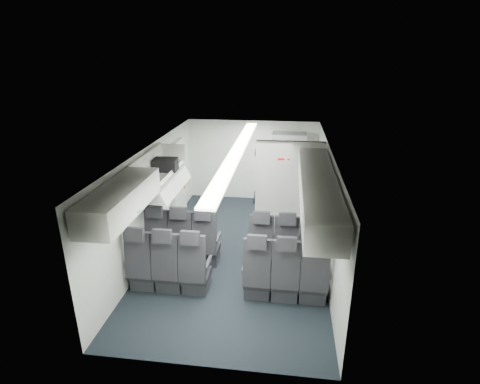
% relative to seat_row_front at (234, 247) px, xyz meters
% --- Properties ---
extents(cabin_shell, '(3.41, 6.01, 2.16)m').
position_rel_seat_row_front_xyz_m(cabin_shell, '(0.00, 0.53, 0.72)').
color(cabin_shell, black).
rests_on(cabin_shell, ground).
extents(seat_row_front, '(3.33, 0.56, 1.24)m').
position_rel_seat_row_front_xyz_m(seat_row_front, '(0.00, 0.00, 0.00)').
color(seat_row_front, black).
rests_on(seat_row_front, cabin_shell).
extents(seat_row_mid, '(3.33, 0.56, 1.24)m').
position_rel_seat_row_front_xyz_m(seat_row_mid, '(0.00, -0.90, 0.00)').
color(seat_row_mid, black).
rests_on(seat_row_mid, cabin_shell).
extents(overhead_bin_left_rear, '(0.53, 1.80, 0.40)m').
position_rel_seat_row_front_xyz_m(overhead_bin_left_rear, '(-1.40, -1.47, 1.46)').
color(overhead_bin_left_rear, white).
rests_on(overhead_bin_left_rear, cabin_shell).
extents(overhead_bin_left_front_open, '(0.64, 1.70, 0.72)m').
position_rel_seat_row_front_xyz_m(overhead_bin_left_front_open, '(-1.44, 0.28, 1.33)').
color(overhead_bin_left_front_open, '#9E9E93').
rests_on(overhead_bin_left_front_open, cabin_shell).
extents(overhead_bin_right_rear, '(0.53, 1.80, 0.40)m').
position_rel_seat_row_front_xyz_m(overhead_bin_right_rear, '(1.40, -1.47, 1.46)').
color(overhead_bin_right_rear, white).
rests_on(overhead_bin_right_rear, cabin_shell).
extents(overhead_bin_right_front, '(0.53, 1.70, 0.40)m').
position_rel_seat_row_front_xyz_m(overhead_bin_right_front, '(1.40, 0.28, 1.46)').
color(overhead_bin_right_front, white).
rests_on(overhead_bin_right_front, cabin_shell).
extents(bulkhead_partition, '(1.40, 0.15, 2.13)m').
position_rel_seat_row_front_xyz_m(bulkhead_partition, '(0.98, 1.33, 0.67)').
color(bulkhead_partition, silver).
rests_on(bulkhead_partition, cabin_shell).
extents(galley_unit, '(0.85, 0.52, 1.90)m').
position_rel_seat_row_front_xyz_m(galley_unit, '(0.95, 3.25, 0.55)').
color(galley_unit, '#939399').
rests_on(galley_unit, cabin_shell).
extents(boarding_door, '(0.12, 1.27, 1.86)m').
position_rel_seat_row_front_xyz_m(boarding_door, '(-1.64, 2.09, 0.55)').
color(boarding_door, silver).
rests_on(boarding_door, cabin_shell).
extents(flight_attendant, '(0.45, 0.67, 1.82)m').
position_rel_seat_row_front_xyz_m(flight_attendant, '(0.39, 2.08, 0.51)').
color(flight_attendant, black).
rests_on(flight_attendant, ground).
extents(carry_on_bag, '(0.45, 0.33, 0.26)m').
position_rel_seat_row_front_xyz_m(carry_on_bag, '(-1.38, 0.52, 1.38)').
color(carry_on_bag, black).
rests_on(carry_on_bag, overhead_bin_left_front_open).
extents(papers, '(0.21, 0.06, 0.15)m').
position_rel_seat_row_front_xyz_m(papers, '(0.58, 2.03, 0.61)').
color(papers, white).
rests_on(papers, flight_attendant).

